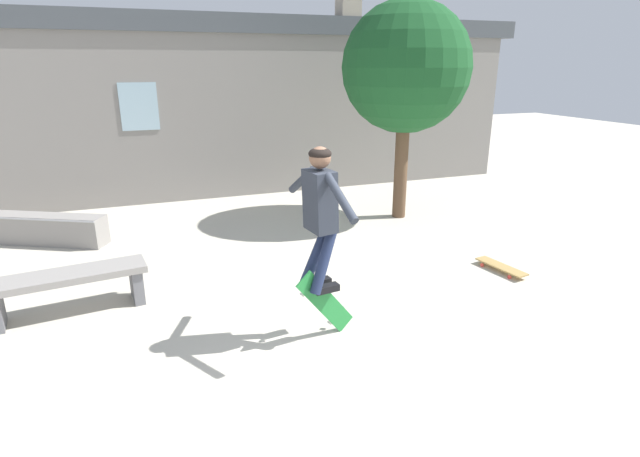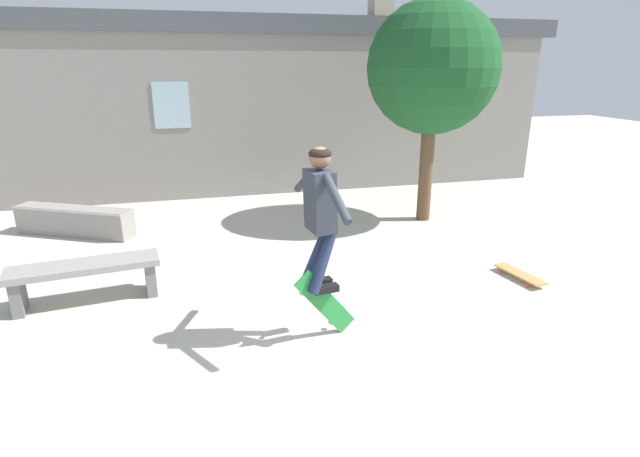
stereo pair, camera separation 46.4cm
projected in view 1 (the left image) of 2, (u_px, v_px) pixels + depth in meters
name	position (u px, v px, depth m)	size (l,w,h in m)	color
ground_plane	(406.00, 379.00, 4.57)	(40.00, 40.00, 0.00)	beige
building_backdrop	(237.00, 104.00, 10.44)	(13.53, 0.52, 4.74)	gray
tree_right	(406.00, 68.00, 8.56)	(2.23, 2.23, 3.79)	brown
park_bench	(68.00, 284.00, 5.66)	(1.73, 0.65, 0.50)	gray
skate_ledge	(43.00, 229.00, 7.93)	(1.98, 1.30, 0.47)	gray
skater	(320.00, 207.00, 4.84)	(0.38, 1.33, 1.46)	#282D38
skateboard_flipping	(326.00, 302.00, 5.14)	(0.70, 0.24, 0.82)	#237F38
skateboard_resting	(501.00, 267.00, 6.90)	(0.31, 0.79, 0.08)	#AD894C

